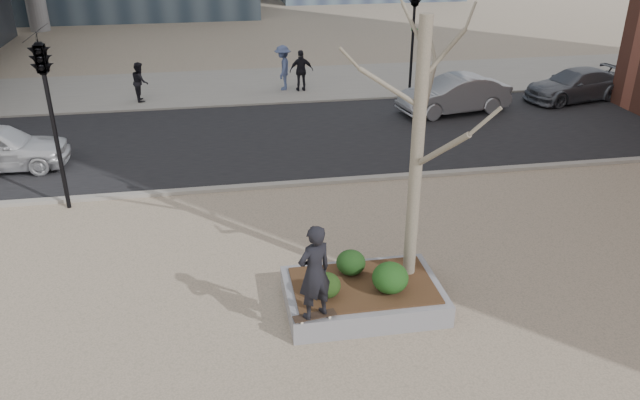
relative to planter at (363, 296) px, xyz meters
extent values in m
plane|color=tan|center=(-1.00, 0.00, -0.23)|extent=(120.00, 120.00, 0.00)
cube|color=black|center=(-1.00, 10.00, -0.21)|extent=(60.00, 8.00, 0.02)
cube|color=gray|center=(-1.00, 17.00, -0.21)|extent=(60.00, 6.00, 0.02)
cube|color=gray|center=(0.00, 0.00, 0.00)|extent=(3.00, 2.00, 0.45)
cube|color=#382314|center=(0.00, 0.00, 0.25)|extent=(2.70, 1.70, 0.04)
ellipsoid|color=#193310|center=(-0.79, -0.27, 0.50)|extent=(0.56, 0.56, 0.47)
ellipsoid|color=black|center=(-0.16, 0.43, 0.51)|extent=(0.58, 0.58, 0.49)
ellipsoid|color=#143C13|center=(0.44, -0.31, 0.56)|extent=(0.69, 0.69, 0.58)
imported|color=black|center=(-1.10, -0.88, 1.19)|extent=(0.77, 0.66, 1.79)
imported|color=gray|center=(6.28, 11.68, 0.49)|extent=(4.38, 2.17, 1.38)
imported|color=#4F525A|center=(11.68, 12.46, 0.41)|extent=(4.49, 2.53, 1.23)
imported|color=black|center=(-5.43, 15.33, 0.57)|extent=(0.71, 0.84, 1.54)
imported|color=#435179|center=(0.37, 16.03, 0.73)|extent=(0.90, 1.31, 1.86)
imported|color=black|center=(1.10, 15.70, 0.65)|extent=(1.02, 0.47, 1.70)
camera|label=1|loc=(-2.58, -9.88, 6.88)|focal=35.00mm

